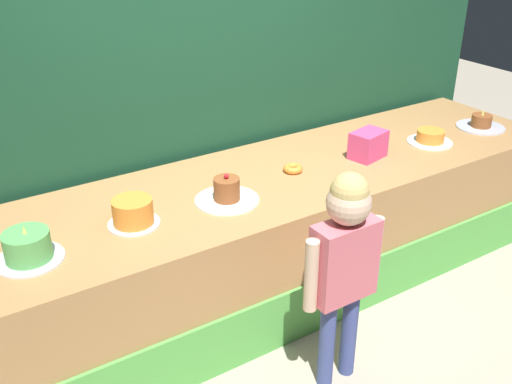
{
  "coord_description": "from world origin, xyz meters",
  "views": [
    {
      "loc": [
        -1.69,
        -2.12,
        2.29
      ],
      "look_at": [
        -0.12,
        0.3,
        0.84
      ],
      "focal_mm": 41.42,
      "sensor_mm": 36.0,
      "label": 1
    }
  ],
  "objects_px": {
    "child_figure": "(345,254)",
    "cake_right": "(430,137)",
    "donut": "(293,169)",
    "cake_far_right": "(481,123)",
    "cake_center_left": "(133,213)",
    "cake_center_right": "(227,193)",
    "pink_box": "(368,145)",
    "cake_left": "(28,247)"
  },
  "relations": [
    {
      "from": "pink_box",
      "to": "cake_far_right",
      "type": "distance_m",
      "value": 1.06
    },
    {
      "from": "cake_left",
      "to": "cake_center_left",
      "type": "bearing_deg",
      "value": 5.32
    },
    {
      "from": "donut",
      "to": "cake_left",
      "type": "distance_m",
      "value": 1.59
    },
    {
      "from": "cake_left",
      "to": "cake_center_left",
      "type": "relative_size",
      "value": 1.18
    },
    {
      "from": "donut",
      "to": "cake_far_right",
      "type": "height_order",
      "value": "cake_far_right"
    },
    {
      "from": "cake_center_right",
      "to": "cake_far_right",
      "type": "relative_size",
      "value": 1.04
    },
    {
      "from": "donut",
      "to": "child_figure",
      "type": "bearing_deg",
      "value": -110.29
    },
    {
      "from": "cake_left",
      "to": "cake_center_right",
      "type": "xyz_separation_m",
      "value": [
        1.06,
        0.02,
        -0.02
      ]
    },
    {
      "from": "child_figure",
      "to": "cake_right",
      "type": "bearing_deg",
      "value": 28.08
    },
    {
      "from": "child_figure",
      "to": "cake_right",
      "type": "xyz_separation_m",
      "value": [
        1.37,
        0.73,
        0.06
      ]
    },
    {
      "from": "cake_center_right",
      "to": "cake_right",
      "type": "distance_m",
      "value": 1.59
    },
    {
      "from": "cake_right",
      "to": "pink_box",
      "type": "bearing_deg",
      "value": 175.51
    },
    {
      "from": "cake_left",
      "to": "cake_far_right",
      "type": "height_order",
      "value": "cake_left"
    },
    {
      "from": "cake_center_left",
      "to": "cake_far_right",
      "type": "xyz_separation_m",
      "value": [
        2.65,
        -0.04,
        -0.03
      ]
    },
    {
      "from": "cake_center_right",
      "to": "donut",
      "type": "bearing_deg",
      "value": 12.08
    },
    {
      "from": "child_figure",
      "to": "cake_left",
      "type": "height_order",
      "value": "child_figure"
    },
    {
      "from": "cake_center_right",
      "to": "cake_right",
      "type": "relative_size",
      "value": 1.17
    },
    {
      "from": "donut",
      "to": "cake_center_left",
      "type": "distance_m",
      "value": 1.06
    },
    {
      "from": "cake_left",
      "to": "child_figure",
      "type": "bearing_deg",
      "value": -29.6
    },
    {
      "from": "donut",
      "to": "cake_center_right",
      "type": "bearing_deg",
      "value": -167.92
    },
    {
      "from": "child_figure",
      "to": "donut",
      "type": "bearing_deg",
      "value": 69.71
    },
    {
      "from": "cake_center_right",
      "to": "cake_right",
      "type": "height_order",
      "value": "cake_center_right"
    },
    {
      "from": "cake_right",
      "to": "cake_far_right",
      "type": "height_order",
      "value": "cake_far_right"
    },
    {
      "from": "donut",
      "to": "cake_center_right",
      "type": "relative_size",
      "value": 0.33
    },
    {
      "from": "donut",
      "to": "cake_far_right",
      "type": "bearing_deg",
      "value": -4.18
    },
    {
      "from": "pink_box",
      "to": "cake_center_right",
      "type": "height_order",
      "value": "pink_box"
    },
    {
      "from": "donut",
      "to": "cake_left",
      "type": "relative_size",
      "value": 0.38
    },
    {
      "from": "child_figure",
      "to": "cake_right",
      "type": "distance_m",
      "value": 1.56
    },
    {
      "from": "donut",
      "to": "cake_center_left",
      "type": "bearing_deg",
      "value": -175.64
    },
    {
      "from": "pink_box",
      "to": "donut",
      "type": "xyz_separation_m",
      "value": [
        -0.53,
        0.08,
        -0.07
      ]
    },
    {
      "from": "pink_box",
      "to": "cake_right",
      "type": "height_order",
      "value": "pink_box"
    },
    {
      "from": "child_figure",
      "to": "cake_far_right",
      "type": "distance_m",
      "value": 2.04
    },
    {
      "from": "pink_box",
      "to": "cake_left",
      "type": "distance_m",
      "value": 2.12
    },
    {
      "from": "child_figure",
      "to": "cake_right",
      "type": "relative_size",
      "value": 3.92
    },
    {
      "from": "cake_center_right",
      "to": "cake_left",
      "type": "bearing_deg",
      "value": -179.1
    },
    {
      "from": "cake_center_right",
      "to": "pink_box",
      "type": "bearing_deg",
      "value": 1.89
    },
    {
      "from": "pink_box",
      "to": "donut",
      "type": "distance_m",
      "value": 0.54
    },
    {
      "from": "donut",
      "to": "cake_right",
      "type": "relative_size",
      "value": 0.39
    },
    {
      "from": "child_figure",
      "to": "pink_box",
      "type": "bearing_deg",
      "value": 42.52
    },
    {
      "from": "pink_box",
      "to": "cake_left",
      "type": "xyz_separation_m",
      "value": [
        -2.12,
        -0.05,
        -0.02
      ]
    },
    {
      "from": "cake_center_left",
      "to": "cake_right",
      "type": "relative_size",
      "value": 0.88
    },
    {
      "from": "cake_left",
      "to": "donut",
      "type": "bearing_deg",
      "value": 4.68
    }
  ]
}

